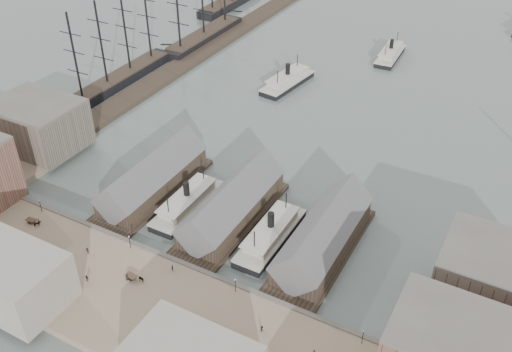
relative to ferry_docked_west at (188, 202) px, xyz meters
The scene contains 34 objects.
ground 19.84m from the ferry_docked_west, 48.76° to the right, with size 900.00×900.00×0.00m, color #55625F.
quay 37.19m from the ferry_docked_west, 69.53° to the right, with size 180.00×30.00×2.00m, color #89745C.
seawall 23.90m from the ferry_docked_west, 57.01° to the right, with size 180.00×1.20×2.30m, color #59544C.
west_wharf 101.40m from the ferry_docked_west, 122.85° to the left, with size 10.00×220.00×1.60m, color #2D231C.
ferry_shed_west 13.39m from the ferry_docked_west, behind, with size 14.00×42.00×12.60m.
ferry_shed_center 13.39m from the ferry_docked_west, ahead, with size 14.00×42.00×12.60m.
ferry_shed_east 39.13m from the ferry_docked_west, ahead, with size 14.00×42.00×12.60m.
warehouse_west_back 57.49m from the ferry_docked_west, behind, with size 26.00×20.00×14.00m, color #60564C.
warehouse_east_back 81.33m from the ferry_docked_west, ahead, with size 28.00×20.00×15.00m, color #60564C.
street_bldg_west 50.16m from the ferry_docked_west, 109.95° to the right, with size 30.00×16.00×12.00m, color gray.
lamp_post_far_w 38.82m from the ferry_docked_west, 145.70° to the right, with size 0.44×0.44×3.92m.
lamp_post_near_w 22.06m from the ferry_docked_west, 95.24° to the right, with size 0.44×0.44×3.92m.
lamp_post_near_e 35.59m from the ferry_docked_west, 37.94° to the right, with size 0.44×0.44×3.92m.
lamp_post_far_e 62.02m from the ferry_docked_west, 20.62° to the right, with size 0.44×0.44×3.92m.
ferry_docked_west is the anchor object (origin of this frame).
ferry_docked_east 26.01m from the ferry_docked_west, ahead, with size 7.98×26.58×9.49m.
ferry_open_near 81.87m from the ferry_docked_west, 96.70° to the left, with size 11.49×27.54×9.54m.
ferry_open_mid 126.58m from the ferry_docked_west, 82.35° to the left, with size 8.69×24.98×8.79m.
sailing_ship_near 84.80m from the ferry_docked_west, 142.18° to the left, with size 8.35×57.51×34.32m.
sailing_ship_mid 121.12m from the ferry_docked_west, 120.82° to the left, with size 8.97×51.84×36.89m.
sailing_ship_far 169.54m from the ferry_docked_west, 116.75° to the left, with size 9.12×50.68×37.51m.
horse_cart_left 39.35m from the ferry_docked_west, 137.27° to the right, with size 4.76×1.77×1.69m.
horse_cart_center 30.53m from the ferry_docked_west, 77.45° to the right, with size 4.94×1.77×1.59m.
horse_cart_right 49.74m from the ferry_docked_west, 44.46° to the right, with size 4.77×3.01×1.50m.
pedestrian_0 38.71m from the ferry_docked_west, 137.71° to the right, with size 0.66×0.48×1.81m, color black.
pedestrian_1 40.07m from the ferry_docked_west, 125.15° to the right, with size 0.82×0.64×1.68m, color black.
pedestrian_2 30.01m from the ferry_docked_west, 109.34° to the right, with size 1.06×0.61×1.63m, color black.
pedestrian_3 35.62m from the ferry_docked_west, 95.96° to the right, with size 1.04×0.43×1.77m, color black.
pedestrian_4 31.05m from the ferry_docked_west, 82.16° to the right, with size 0.81×0.53×1.66m, color black.
pedestrian_5 47.30m from the ferry_docked_west, 54.88° to the right, with size 0.61×0.44×1.66m, color black.
pedestrian_6 48.21m from the ferry_docked_west, 36.80° to the right, with size 0.77×0.60×1.59m, color black.
pedestrian_7 51.11m from the ferry_docked_west, 46.58° to the right, with size 1.14×0.65×1.76m, color black.
pedestrian_8 58.40m from the ferry_docked_west, 30.02° to the right, with size 0.94×0.39×1.61m, color black.
pedestrian_10 26.05m from the ferry_docked_west, 63.43° to the right, with size 0.64×0.47×1.77m, color black.
Camera 1 is at (62.40, -83.99, 97.30)m, focal length 40.00 mm.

